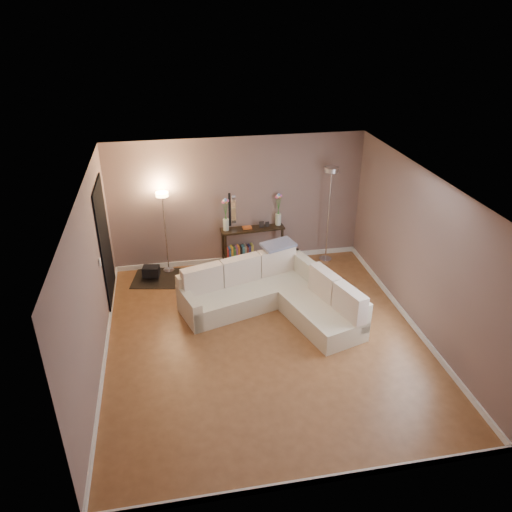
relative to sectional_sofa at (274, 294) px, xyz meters
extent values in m
cube|color=#915B34|center=(-0.32, -0.84, -0.32)|extent=(5.00, 5.50, 0.01)
cube|color=white|center=(-0.32, -0.84, 2.29)|extent=(5.00, 5.50, 0.01)
cube|color=#7F6761|center=(-0.32, 1.92, 0.99)|extent=(5.00, 0.02, 2.60)
cube|color=#7F6761|center=(-0.32, -3.60, 0.99)|extent=(5.00, 0.02, 2.60)
cube|color=#7F6761|center=(-2.83, -0.84, 0.99)|extent=(0.02, 5.50, 2.60)
cube|color=#7F6761|center=(2.19, -0.84, 0.99)|extent=(0.02, 5.50, 2.60)
cube|color=white|center=(-0.32, 1.90, -0.26)|extent=(5.00, 0.03, 0.10)
cube|color=white|center=(-0.32, -3.57, -0.26)|extent=(5.00, 0.03, 0.10)
cube|color=white|center=(-2.80, -0.84, -0.26)|extent=(0.03, 5.50, 0.10)
cube|color=white|center=(2.17, -0.84, -0.26)|extent=(0.03, 5.50, 0.10)
cube|color=black|center=(-2.80, 0.86, 0.79)|extent=(0.02, 1.20, 2.20)
cube|color=white|center=(-2.80, 0.01, 0.89)|extent=(0.02, 0.08, 0.12)
cube|color=#EFE4C2|center=(-0.40, 0.24, -0.13)|extent=(2.52, 1.50, 0.37)
cube|color=#EFE4C2|center=(-0.50, 0.55, 0.13)|extent=(2.33, 0.89, 0.51)
cube|color=#EFE4C2|center=(-1.47, -0.09, -0.06)|extent=(0.40, 0.84, 0.51)
cube|color=#EFE4C2|center=(0.69, -0.62, -0.13)|extent=(1.23, 1.65, 0.37)
cube|color=#EFE4C2|center=(0.87, -0.13, 0.13)|extent=(0.86, 2.24, 0.51)
cube|color=#F7E1CA|center=(-1.21, 0.22, 0.29)|extent=(0.74, 0.41, 0.48)
cube|color=#F7E1CA|center=(-0.51, 0.44, 0.29)|extent=(0.74, 0.41, 0.48)
cube|color=#F7E1CA|center=(0.19, 0.66, 0.29)|extent=(0.74, 0.41, 0.48)
cube|color=#F7E1CA|center=(0.81, -0.29, 0.29)|extent=(0.39, 0.69, 0.48)
cube|color=#F7E1CA|center=(1.02, -0.95, 0.29)|extent=(0.39, 0.69, 0.48)
cube|color=slate|center=(0.23, 0.68, 0.60)|extent=(0.69, 0.54, 0.08)
cube|color=black|center=(-0.05, 1.79, 0.45)|extent=(1.29, 0.43, 0.04)
cube|color=black|center=(-0.63, 1.61, 0.06)|extent=(0.05, 0.05, 0.74)
cube|color=black|center=(-0.65, 1.89, 0.06)|extent=(0.05, 0.05, 0.74)
cube|color=black|center=(0.54, 1.70, 0.06)|extent=(0.05, 0.05, 0.74)
cube|color=black|center=(0.52, 1.97, 0.06)|extent=(0.05, 0.05, 0.74)
cube|color=black|center=(-0.05, 1.79, -0.14)|extent=(1.21, 0.40, 0.03)
cube|color=#BF3333|center=(-0.57, 1.76, -0.03)|extent=(0.04, 0.16, 0.19)
cube|color=#3359A5|center=(-0.53, 1.76, -0.02)|extent=(0.05, 0.16, 0.21)
cube|color=gold|center=(-0.49, 1.76, -0.01)|extent=(0.05, 0.16, 0.22)
cube|color=#3F7F4C|center=(-0.44, 1.77, -0.03)|extent=(0.06, 0.16, 0.19)
cube|color=#994C99|center=(-0.39, 1.77, -0.02)|extent=(0.04, 0.16, 0.21)
cube|color=orange|center=(-0.35, 1.77, -0.01)|extent=(0.05, 0.16, 0.22)
cube|color=#262626|center=(-0.30, 1.77, -0.03)|extent=(0.05, 0.16, 0.19)
cube|color=#4C99B2|center=(-0.25, 1.78, -0.02)|extent=(0.06, 0.16, 0.21)
cube|color=#B2A58C|center=(-0.21, 1.78, -0.01)|extent=(0.04, 0.16, 0.22)
cube|color=brown|center=(-0.17, 1.78, -0.03)|extent=(0.05, 0.16, 0.19)
cube|color=navy|center=(-0.12, 1.79, -0.02)|extent=(0.05, 0.16, 0.21)
cube|color=gold|center=(-0.07, 1.79, -0.01)|extent=(0.06, 0.16, 0.22)
cube|color=black|center=(-0.06, 1.96, 0.84)|extent=(0.90, 0.10, 0.70)
cube|color=white|center=(-0.06, 1.94, 0.84)|extent=(0.78, 0.06, 0.59)
cube|color=#C55722|center=(-0.17, 1.76, 0.50)|extent=(0.18, 0.13, 0.04)
cube|color=black|center=(0.13, 1.76, 0.54)|extent=(0.10, 0.03, 0.13)
cube|color=black|center=(0.24, 1.77, 0.53)|extent=(0.08, 0.02, 0.11)
cylinder|color=silver|center=(-0.59, 1.76, 0.59)|extent=(0.13, 0.13, 0.23)
cylinder|color=#38722D|center=(-0.61, 1.75, 0.87)|extent=(0.10, 0.01, 0.40)
sphere|color=#E5598C|center=(-0.63, 1.75, 1.07)|extent=(0.07, 0.07, 0.07)
cylinder|color=#38722D|center=(-0.60, 1.76, 0.88)|extent=(0.05, 0.01, 0.43)
sphere|color=white|center=(-0.61, 1.75, 1.09)|extent=(0.07, 0.07, 0.07)
cylinder|color=#38722D|center=(-0.59, 1.76, 0.89)|extent=(0.01, 0.01, 0.45)
sphere|color=#598CE5|center=(-0.59, 1.76, 1.11)|extent=(0.07, 0.07, 0.07)
cylinder|color=#38722D|center=(-0.58, 1.76, 0.87)|extent=(0.05, 0.01, 0.41)
sphere|color=#E58C4C|center=(-0.57, 1.76, 1.07)|extent=(0.07, 0.07, 0.07)
cylinder|color=#38722D|center=(-0.57, 1.76, 0.88)|extent=(0.10, 0.01, 0.42)
sphere|color=#D866B2|center=(-0.55, 1.76, 1.09)|extent=(0.07, 0.07, 0.07)
cylinder|color=silver|center=(0.48, 1.83, 0.59)|extent=(0.13, 0.13, 0.23)
cylinder|color=#38722D|center=(0.47, 1.83, 0.87)|extent=(0.10, 0.01, 0.40)
sphere|color=#E5598C|center=(0.45, 1.83, 1.07)|extent=(0.07, 0.07, 0.07)
cylinder|color=#38722D|center=(0.48, 1.83, 0.88)|extent=(0.05, 0.01, 0.43)
sphere|color=white|center=(0.46, 1.83, 1.09)|extent=(0.07, 0.07, 0.07)
cylinder|color=#38722D|center=(0.48, 1.83, 0.89)|extent=(0.01, 0.01, 0.45)
sphere|color=#598CE5|center=(0.48, 1.83, 1.11)|extent=(0.07, 0.07, 0.07)
cylinder|color=#38722D|center=(0.49, 1.83, 0.87)|extent=(0.05, 0.01, 0.41)
sphere|color=#E58C4C|center=(0.50, 1.83, 1.07)|extent=(0.07, 0.07, 0.07)
cylinder|color=#38722D|center=(0.50, 1.83, 0.88)|extent=(0.10, 0.01, 0.42)
sphere|color=#D866B2|center=(0.52, 1.83, 1.09)|extent=(0.07, 0.07, 0.07)
cylinder|color=silver|center=(-1.77, 1.74, -0.30)|extent=(0.25, 0.25, 0.03)
cylinder|color=silver|center=(-1.77, 1.74, 0.49)|extent=(0.03, 0.03, 1.58)
cylinder|color=#FFBF72|center=(-1.77, 1.74, 1.32)|extent=(0.28, 0.28, 0.07)
cylinder|color=silver|center=(1.47, 1.62, -0.30)|extent=(0.33, 0.33, 0.03)
cylinder|color=silver|center=(1.47, 1.62, 0.65)|extent=(0.04, 0.04, 1.90)
cylinder|color=silver|center=(1.47, 1.62, 1.64)|extent=(0.36, 0.36, 0.09)
cube|color=black|center=(-1.92, 1.44, -0.30)|extent=(1.22, 1.01, 0.01)
cube|color=black|center=(-2.11, 1.41, -0.11)|extent=(0.34, 0.27, 0.20)
camera|label=1|loc=(-1.65, -7.20, 4.57)|focal=35.00mm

